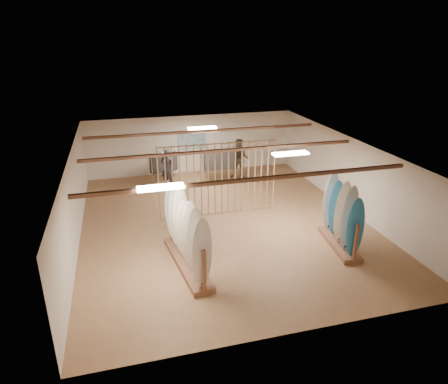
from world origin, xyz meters
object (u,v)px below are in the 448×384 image
object	(u,v)px
clothing_rack_a	(164,163)
shopper_a	(168,166)
rack_right	(341,225)
shopper_b	(240,156)
clothing_rack_b	(219,160)
rack_left	(187,243)

from	to	relation	value
clothing_rack_a	shopper_a	world-z (taller)	shopper_a
rack_right	shopper_a	distance (m)	8.19
shopper_a	shopper_b	xyz separation A→B (m)	(3.44, 0.34, 0.07)
clothing_rack_b	shopper_b	world-z (taller)	shopper_b
rack_left	clothing_rack_b	distance (m)	7.34
rack_left	rack_right	world-z (taller)	rack_left
clothing_rack_a	shopper_b	bearing A→B (deg)	-25.49
shopper_a	rack_left	bearing A→B (deg)	121.83
rack_right	shopper_a	world-z (taller)	rack_right
clothing_rack_b	shopper_a	xyz separation A→B (m)	(-2.37, -0.17, -0.03)
rack_left	shopper_a	bearing A→B (deg)	80.01
rack_right	shopper_a	xyz separation A→B (m)	(-4.60, 6.77, 0.26)
rack_right	clothing_rack_a	xyz separation A→B (m)	(-4.69, 7.46, 0.20)
clothing_rack_b	clothing_rack_a	bearing A→B (deg)	169.79
rack_left	shopper_a	world-z (taller)	rack_left
clothing_rack_a	shopper_b	distance (m)	3.55
rack_left	shopper_b	bearing A→B (deg)	54.56
rack_right	shopper_b	distance (m)	7.20
rack_left	clothing_rack_b	world-z (taller)	rack_left
rack_right	clothing_rack_a	distance (m)	8.82
rack_left	shopper_a	distance (m)	6.66
rack_left	rack_right	distance (m)	4.96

